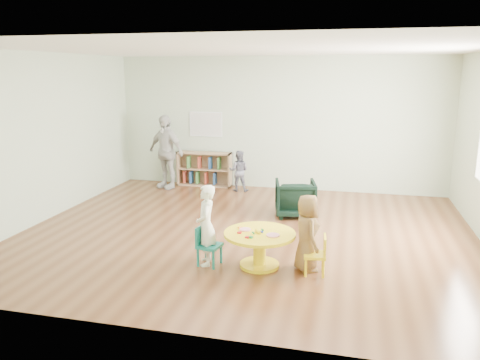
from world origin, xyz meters
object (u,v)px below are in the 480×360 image
Objects in this scene: activity_table at (260,243)px; kid_chair_left at (207,244)px; kid_chair_right at (318,254)px; bookshelf at (204,169)px; toddler at (239,171)px; child_right at (307,233)px; adult_caretaker at (166,152)px; armchair at (295,198)px; child_left at (206,225)px.

kid_chair_left reaches higher than activity_table.
kid_chair_right is 0.42× the size of bookshelf.
toddler reaches higher than kid_chair_left.
child_right reaches higher than kid_chair_right.
toddler is (-1.95, 3.84, 0.17)m from kid_chair_right.
adult_caretaker reaches higher than kid_chair_left.
armchair is 2.33m from child_right.
bookshelf is (-2.06, 4.09, 0.05)m from activity_table.
armchair is (-0.57, 2.38, 0.05)m from kid_chair_right.
kid_chair_right is at bearing -24.59° from adult_caretaker.
armchair reaches higher than activity_table.
toddler is at bearing 21.99° from kid_chair_right.
bookshelf is 4.86m from child_right.
toddler is at bearing -162.38° from kid_chair_left.
kid_chair_right is at bearing 101.41° from kid_chair_left.
armchair is at bearing 170.38° from kid_chair_left.
kid_chair_left is (-0.69, -0.10, -0.04)m from activity_table.
adult_caretaker reaches higher than child_left.
child_right is 0.62× the size of adult_caretaker.
bookshelf is at bearing -24.16° from toddler.
child_right reaches higher than kid_chair_left.
child_right is at bearing 105.82° from kid_chair_left.
child_right is 4.15m from toddler.
activity_table is 0.69m from kid_chair_left.
child_left is at bearing 85.68° from kid_chair_right.
armchair is (0.18, 2.31, -0.00)m from activity_table.
child_left is at bearing -71.92° from bookshelf.
activity_table is 0.93× the size of child_right.
adult_caretaker is (-0.73, -0.40, 0.43)m from bookshelf.
toddler is at bearing 2.09° from child_right.
child_left reaches higher than toddler.
kid_chair_left is at bearing 18.38° from child_left.
kid_chair_left is at bearing 93.40° from toddler.
toddler reaches higher than kid_chair_right.
child_right is at bearing 88.87° from armchair.
kid_chair_right is 5.19m from adult_caretaker.
child_right is (2.66, -4.06, 0.13)m from bookshelf.
kid_chair_right is 1.47m from child_left.
child_left is 1.23× the size of toddler.
kid_chair_left is 3.91m from toddler.
adult_caretaker is at bearing -36.37° from armchair.
bookshelf is 0.94m from adult_caretaker.
bookshelf reaches higher than kid_chair_right.
child_right is at bearing 111.53° from toddler.
child_left is (-0.70, -0.08, 0.21)m from activity_table.
kid_chair_left is 0.61× the size of toddler.
kid_chair_left is 1.44m from kid_chair_right.
activity_table is at bearing 81.15° from child_left.
child_left is 1.08× the size of child_right.
child_left reaches higher than armchair.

